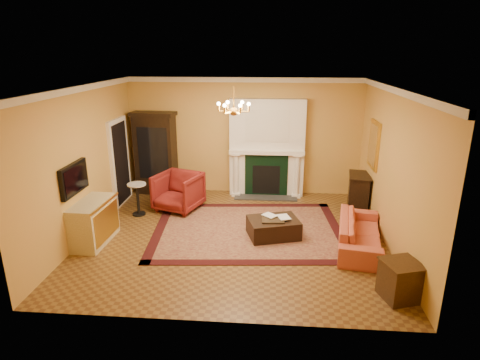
# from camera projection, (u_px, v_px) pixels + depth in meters

# --- Properties ---
(floor) EXTENTS (6.00, 5.50, 0.02)m
(floor) POSITION_uv_depth(u_px,v_px,m) (234.00, 236.00, 8.24)
(floor) COLOR brown
(floor) RESTS_ON ground
(ceiling) EXTENTS (6.00, 5.50, 0.02)m
(ceiling) POSITION_uv_depth(u_px,v_px,m) (234.00, 86.00, 7.31)
(ceiling) COLOR white
(ceiling) RESTS_ON wall_back
(wall_back) EXTENTS (6.00, 0.02, 3.00)m
(wall_back) POSITION_uv_depth(u_px,v_px,m) (244.00, 137.00, 10.39)
(wall_back) COLOR #D4964C
(wall_back) RESTS_ON floor
(wall_front) EXTENTS (6.00, 0.02, 3.00)m
(wall_front) POSITION_uv_depth(u_px,v_px,m) (214.00, 224.00, 5.16)
(wall_front) COLOR #D4964C
(wall_front) RESTS_ON floor
(wall_left) EXTENTS (0.02, 5.50, 3.00)m
(wall_left) POSITION_uv_depth(u_px,v_px,m) (84.00, 162.00, 8.01)
(wall_left) COLOR #D4964C
(wall_left) RESTS_ON floor
(wall_right) EXTENTS (0.02, 5.50, 3.00)m
(wall_right) POSITION_uv_depth(u_px,v_px,m) (393.00, 169.00, 7.55)
(wall_right) COLOR #D4964C
(wall_right) RESTS_ON floor
(fireplace) EXTENTS (1.90, 0.70, 2.50)m
(fireplace) POSITION_uv_depth(u_px,v_px,m) (267.00, 150.00, 10.27)
(fireplace) COLOR white
(fireplace) RESTS_ON wall_back
(crown_molding) EXTENTS (6.00, 5.50, 0.12)m
(crown_molding) POSITION_uv_depth(u_px,v_px,m) (238.00, 86.00, 8.24)
(crown_molding) COLOR white
(crown_molding) RESTS_ON ceiling
(doorway) EXTENTS (0.08, 1.05, 2.10)m
(doorway) POSITION_uv_depth(u_px,v_px,m) (120.00, 162.00, 9.76)
(doorway) COLOR white
(doorway) RESTS_ON wall_left
(tv_panel) EXTENTS (0.09, 0.95, 0.58)m
(tv_panel) POSITION_uv_depth(u_px,v_px,m) (74.00, 179.00, 7.48)
(tv_panel) COLOR black
(tv_panel) RESTS_ON wall_left
(gilt_mirror) EXTENTS (0.06, 0.76, 1.05)m
(gilt_mirror) POSITION_uv_depth(u_px,v_px,m) (374.00, 145.00, 8.83)
(gilt_mirror) COLOR gold
(gilt_mirror) RESTS_ON wall_right
(chandelier) EXTENTS (0.63, 0.55, 0.53)m
(chandelier) POSITION_uv_depth(u_px,v_px,m) (234.00, 108.00, 7.44)
(chandelier) COLOR gold
(chandelier) RESTS_ON ceiling
(oriental_rug) EXTENTS (4.19, 3.29, 0.02)m
(oriental_rug) POSITION_uv_depth(u_px,v_px,m) (248.00, 230.00, 8.50)
(oriental_rug) COLOR #4B1019
(oriental_rug) RESTS_ON floor
(china_cabinet) EXTENTS (1.07, 0.57, 2.06)m
(china_cabinet) POSITION_uv_depth(u_px,v_px,m) (156.00, 155.00, 10.46)
(china_cabinet) COLOR black
(china_cabinet) RESTS_ON floor
(wingback_armchair) EXTENTS (1.20, 1.16, 0.99)m
(wingback_armchair) POSITION_uv_depth(u_px,v_px,m) (178.00, 190.00, 9.46)
(wingback_armchair) COLOR maroon
(wingback_armchair) RESTS_ON floor
(pedestal_table) EXTENTS (0.43, 0.43, 0.76)m
(pedestal_table) POSITION_uv_depth(u_px,v_px,m) (138.00, 197.00, 9.16)
(pedestal_table) COLOR black
(pedestal_table) RESTS_ON floor
(commode) EXTENTS (0.58, 1.16, 0.85)m
(commode) POSITION_uv_depth(u_px,v_px,m) (93.00, 222.00, 7.85)
(commode) COLOR beige
(commode) RESTS_ON floor
(coral_sofa) EXTENTS (0.91, 2.04, 0.77)m
(coral_sofa) POSITION_uv_depth(u_px,v_px,m) (360.00, 228.00, 7.68)
(coral_sofa) COLOR #BD4A3C
(coral_sofa) RESTS_ON floor
(end_table) EXTENTS (0.63, 0.63, 0.58)m
(end_table) POSITION_uv_depth(u_px,v_px,m) (400.00, 281.00, 6.09)
(end_table) COLOR #3C2410
(end_table) RESTS_ON floor
(console_table) EXTENTS (0.56, 0.83, 0.86)m
(console_table) POSITION_uv_depth(u_px,v_px,m) (358.00, 193.00, 9.42)
(console_table) COLOR black
(console_table) RESTS_ON floor
(leather_ottoman) EXTENTS (1.15, 0.97, 0.37)m
(leather_ottoman) POSITION_uv_depth(u_px,v_px,m) (273.00, 228.00, 8.14)
(leather_ottoman) COLOR black
(leather_ottoman) RESTS_ON oriental_rug
(ottoman_tray) EXTENTS (0.46, 0.37, 0.03)m
(ottoman_tray) POSITION_uv_depth(u_px,v_px,m) (273.00, 220.00, 8.02)
(ottoman_tray) COLOR black
(ottoman_tray) RESTS_ON leather_ottoman
(book_a) EXTENTS (0.16, 0.17, 0.28)m
(book_a) POSITION_uv_depth(u_px,v_px,m) (266.00, 211.00, 8.06)
(book_a) COLOR gray
(book_a) RESTS_ON ottoman_tray
(book_b) EXTENTS (0.22, 0.09, 0.30)m
(book_b) POSITION_uv_depth(u_px,v_px,m) (279.00, 211.00, 8.02)
(book_b) COLOR gray
(book_b) RESTS_ON ottoman_tray
(topiary_left) EXTENTS (0.15, 0.15, 0.40)m
(topiary_left) POSITION_uv_depth(u_px,v_px,m) (246.00, 140.00, 10.19)
(topiary_left) COLOR gray
(topiary_left) RESTS_ON fireplace
(topiary_right) EXTENTS (0.17, 0.17, 0.45)m
(topiary_right) POSITION_uv_depth(u_px,v_px,m) (288.00, 140.00, 10.10)
(topiary_right) COLOR gray
(topiary_right) RESTS_ON fireplace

